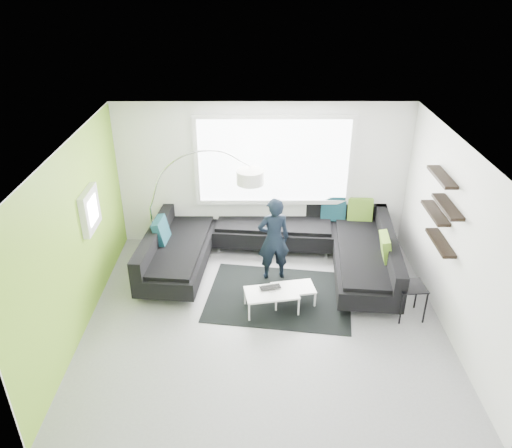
{
  "coord_description": "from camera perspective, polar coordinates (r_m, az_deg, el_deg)",
  "views": [
    {
      "loc": [
        -0.14,
        -6.28,
        5.0
      ],
      "look_at": [
        -0.13,
        0.9,
        1.2
      ],
      "focal_mm": 35.0,
      "sensor_mm": 36.0,
      "label": 1
    }
  ],
  "objects": [
    {
      "name": "laptop",
      "position": [
        8.01,
        1.72,
        -7.47
      ],
      "size": [
        0.44,
        0.37,
        0.03
      ],
      "primitive_type": "imported",
      "rotation": [
        0.0,
        0.0,
        0.24
      ],
      "color": "black",
      "rests_on": "coffee_table"
    },
    {
      "name": "arc_lamp",
      "position": [
        9.08,
        -12.01,
        1.83
      ],
      "size": [
        2.12,
        0.89,
        2.2
      ],
      "primitive_type": null,
      "rotation": [
        0.0,
        0.0,
        -0.11
      ],
      "color": "silver",
      "rests_on": "ground"
    },
    {
      "name": "side_table",
      "position": [
        8.24,
        17.09,
        -8.39
      ],
      "size": [
        0.45,
        0.45,
        0.57
      ],
      "primitive_type": "cube",
      "rotation": [
        0.0,
        0.0,
        0.08
      ],
      "color": "black",
      "rests_on": "ground"
    },
    {
      "name": "ground",
      "position": [
        8.03,
        0.95,
        -10.62
      ],
      "size": [
        5.5,
        5.5,
        0.0
      ],
      "primitive_type": "plane",
      "color": "gray",
      "rests_on": "ground"
    },
    {
      "name": "person",
      "position": [
        8.56,
        2.03,
        -1.74
      ],
      "size": [
        0.69,
        0.57,
        1.54
      ],
      "primitive_type": "imported",
      "rotation": [
        0.0,
        0.0,
        3.32
      ],
      "color": "black",
      "rests_on": "ground"
    },
    {
      "name": "room_shell",
      "position": [
        7.23,
        1.34,
        1.71
      ],
      "size": [
        5.54,
        5.04,
        2.82
      ],
      "color": "white",
      "rests_on": "ground"
    },
    {
      "name": "rug",
      "position": [
        8.47,
        2.66,
        -8.25
      ],
      "size": [
        2.58,
        2.03,
        0.01
      ],
      "primitive_type": "cube",
      "rotation": [
        0.0,
        0.0,
        -0.14
      ],
      "color": "black",
      "rests_on": "ground"
    },
    {
      "name": "sectional_sofa",
      "position": [
        8.98,
        1.7,
        -2.83
      ],
      "size": [
        4.57,
        3.09,
        0.94
      ],
      "rotation": [
        0.0,
        0.0,
        -0.1
      ],
      "color": "black",
      "rests_on": "ground"
    },
    {
      "name": "coffee_table",
      "position": [
        8.16,
        3.03,
        -8.36
      ],
      "size": [
        1.16,
        0.8,
        0.35
      ],
      "primitive_type": "cube",
      "rotation": [
        0.0,
        0.0,
        0.17
      ],
      "color": "white",
      "rests_on": "ground"
    }
  ]
}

